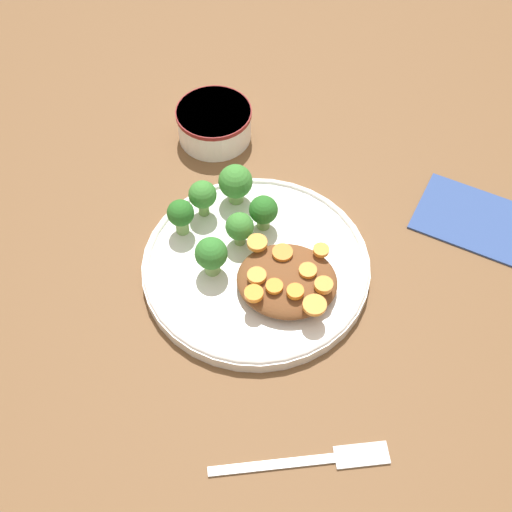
{
  "coord_description": "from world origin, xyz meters",
  "views": [
    {
      "loc": [
        0.08,
        -0.49,
        0.71
      ],
      "look_at": [
        0.0,
        0.0,
        0.03
      ],
      "focal_mm": 50.0,
      "sensor_mm": 36.0,
      "label": 1
    }
  ],
  "objects_px": {
    "dip_bowl": "(214,122)",
    "napkin": "(480,220)",
    "plate": "(256,266)",
    "fork": "(318,460)"
  },
  "relations": [
    {
      "from": "dip_bowl",
      "to": "plate",
      "type": "bearing_deg",
      "value": -66.98
    },
    {
      "from": "plate",
      "to": "fork",
      "type": "height_order",
      "value": "plate"
    },
    {
      "from": "plate",
      "to": "fork",
      "type": "distance_m",
      "value": 0.24
    },
    {
      "from": "dip_bowl",
      "to": "napkin",
      "type": "height_order",
      "value": "dip_bowl"
    },
    {
      "from": "plate",
      "to": "dip_bowl",
      "type": "relative_size",
      "value": 2.64
    },
    {
      "from": "dip_bowl",
      "to": "napkin",
      "type": "distance_m",
      "value": 0.38
    },
    {
      "from": "fork",
      "to": "napkin",
      "type": "bearing_deg",
      "value": 48.12
    },
    {
      "from": "fork",
      "to": "plate",
      "type": "bearing_deg",
      "value": 98.53
    },
    {
      "from": "dip_bowl",
      "to": "fork",
      "type": "height_order",
      "value": "dip_bowl"
    },
    {
      "from": "fork",
      "to": "napkin",
      "type": "height_order",
      "value": "same"
    }
  ]
}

